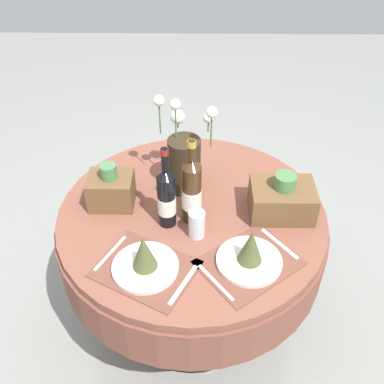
{
  "coord_description": "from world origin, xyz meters",
  "views": [
    {
      "loc": [
        0.02,
        -1.35,
        1.95
      ],
      "look_at": [
        0.0,
        0.03,
        0.81
      ],
      "focal_mm": 41.36,
      "sensor_mm": 36.0,
      "label": 1
    }
  ],
  "objects": [
    {
      "name": "wine_bottle_right",
      "position": [
        -0.1,
        -0.07,
        0.86
      ],
      "size": [
        0.07,
        0.07,
        0.36
      ],
      "color": "black",
      "rests_on": "dining_table"
    },
    {
      "name": "woven_basket_side_left",
      "position": [
        -0.33,
        0.05,
        0.8
      ],
      "size": [
        0.18,
        0.15,
        0.2
      ],
      "color": "brown",
      "rests_on": "dining_table"
    },
    {
      "name": "flower_vase",
      "position": [
        -0.03,
        0.16,
        0.87
      ],
      "size": [
        0.25,
        0.2,
        0.42
      ],
      "color": "#332819",
      "rests_on": "dining_table"
    },
    {
      "name": "wine_bottle_left",
      "position": [
        0.0,
        -0.04,
        0.87
      ],
      "size": [
        0.08,
        0.08,
        0.37
      ],
      "color": "#422814",
      "rests_on": "dining_table"
    },
    {
      "name": "woven_basket_side_right",
      "position": [
        0.36,
        -0.0,
        0.8
      ],
      "size": [
        0.25,
        0.19,
        0.19
      ],
      "color": "brown",
      "rests_on": "dining_table"
    },
    {
      "name": "dining_table",
      "position": [
        0.0,
        0.0,
        0.57
      ],
      "size": [
        1.13,
        1.13,
        0.73
      ],
      "color": "brown",
      "rests_on": "ground"
    },
    {
      "name": "place_setting_left",
      "position": [
        -0.16,
        -0.31,
        0.77
      ],
      "size": [
        0.42,
        0.39,
        0.16
      ],
      "color": "brown",
      "rests_on": "dining_table"
    },
    {
      "name": "place_setting_right",
      "position": [
        0.21,
        -0.28,
        0.77
      ],
      "size": [
        0.43,
        0.41,
        0.16
      ],
      "color": "brown",
      "rests_on": "dining_table"
    },
    {
      "name": "ground",
      "position": [
        0.0,
        0.0,
        0.0
      ],
      "size": [
        8.0,
        8.0,
        0.0
      ],
      "primitive_type": "plane",
      "color": "gray"
    },
    {
      "name": "tumbler_near_right",
      "position": [
        0.02,
        -0.14,
        0.78
      ],
      "size": [
        0.06,
        0.06,
        0.11
      ],
      "primitive_type": "cylinder",
      "color": "silver",
      "rests_on": "dining_table"
    }
  ]
}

